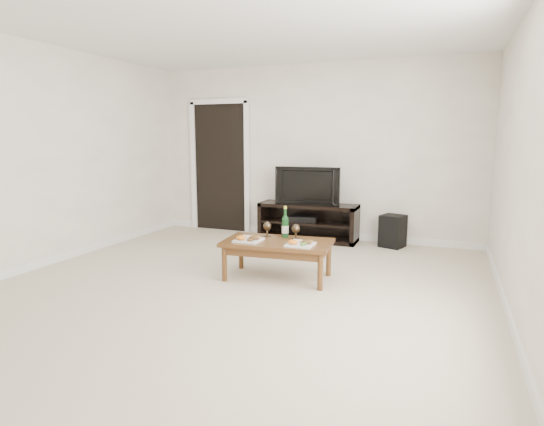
{
  "coord_description": "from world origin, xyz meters",
  "views": [
    {
      "loc": [
        1.95,
        -3.91,
        1.52
      ],
      "look_at": [
        0.16,
        0.68,
        0.7
      ],
      "focal_mm": 30.0,
      "sensor_mm": 36.0,
      "label": 1
    }
  ],
  "objects_px": {
    "media_console": "(308,222)",
    "subwoofer": "(393,231)",
    "coffee_table": "(278,260)",
    "television": "(309,185)"
  },
  "relations": [
    {
      "from": "media_console",
      "to": "subwoofer",
      "type": "bearing_deg",
      "value": 0.64
    },
    {
      "from": "media_console",
      "to": "subwoofer",
      "type": "height_order",
      "value": "media_console"
    },
    {
      "from": "subwoofer",
      "to": "coffee_table",
      "type": "height_order",
      "value": "subwoofer"
    },
    {
      "from": "television",
      "to": "subwoofer",
      "type": "bearing_deg",
      "value": -3.49
    },
    {
      "from": "media_console",
      "to": "coffee_table",
      "type": "distance_m",
      "value": 1.95
    },
    {
      "from": "media_console",
      "to": "television",
      "type": "height_order",
      "value": "television"
    },
    {
      "from": "television",
      "to": "media_console",
      "type": "bearing_deg",
      "value": -4.13
    },
    {
      "from": "television",
      "to": "coffee_table",
      "type": "height_order",
      "value": "television"
    },
    {
      "from": "media_console",
      "to": "television",
      "type": "relative_size",
      "value": 1.53
    },
    {
      "from": "television",
      "to": "subwoofer",
      "type": "height_order",
      "value": "television"
    }
  ]
}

